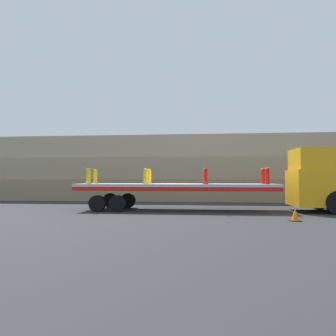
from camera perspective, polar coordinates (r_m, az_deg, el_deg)
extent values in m
plane|color=#2D2D30|center=(17.26, 1.44, -7.38)|extent=(120.00, 120.00, 0.00)
cube|color=gray|center=(24.52, 2.83, -3.82)|extent=(60.00, 3.00, 1.61)
cube|color=tan|center=(24.66, 2.85, -0.07)|extent=(60.00, 3.00, 1.61)
cube|color=tan|center=(24.91, 2.86, 3.62)|extent=(60.00, 3.00, 1.61)
cube|color=orange|center=(18.06, 24.66, -3.16)|extent=(2.59, 2.56, 1.80)
cube|color=orange|center=(17.99, 23.83, 1.38)|extent=(1.81, 2.36, 1.06)
cube|color=black|center=(18.29, 26.76, -1.98)|extent=(1.03, 2.26, 1.01)
cylinder|color=black|center=(19.38, 24.81, -4.97)|extent=(1.10, 0.28, 1.10)
cube|color=#B2B2B7|center=(17.18, 1.43, -2.99)|extent=(10.32, 2.53, 0.14)
cube|color=red|center=(15.96, 1.07, -3.69)|extent=(10.32, 0.08, 0.20)
cube|color=red|center=(18.40, 1.74, -3.43)|extent=(10.32, 0.08, 0.20)
cylinder|color=black|center=(16.56, -8.80, -6.16)|extent=(0.83, 0.30, 0.83)
cylinder|color=black|center=(18.81, -6.96, -5.64)|extent=(0.83, 0.30, 0.83)
cylinder|color=black|center=(16.85, -12.21, -6.07)|extent=(0.83, 0.30, 0.83)
cylinder|color=black|center=(19.07, -10.00, -5.57)|extent=(0.83, 0.30, 0.83)
cylinder|color=gold|center=(17.60, -13.70, -2.64)|extent=(0.28, 0.28, 0.03)
cylinder|color=gold|center=(17.60, -13.69, -1.63)|extent=(0.22, 0.22, 0.65)
sphere|color=gold|center=(17.60, -13.69, -0.42)|extent=(0.21, 0.21, 0.21)
cylinder|color=gold|center=(17.43, -13.89, -1.37)|extent=(0.10, 0.14, 0.10)
cylinder|color=gold|center=(17.77, -13.49, -1.38)|extent=(0.10, 0.14, 0.10)
cylinder|color=gold|center=(18.65, -12.54, -2.59)|extent=(0.28, 0.28, 0.03)
cylinder|color=gold|center=(18.65, -12.54, -1.64)|extent=(0.22, 0.22, 0.65)
sphere|color=gold|center=(18.65, -12.53, -0.50)|extent=(0.21, 0.21, 0.21)
cylinder|color=gold|center=(18.48, -12.71, -1.40)|extent=(0.10, 0.14, 0.10)
cylinder|color=gold|center=(18.82, -12.36, -1.40)|extent=(0.10, 0.14, 0.10)
cylinder|color=gold|center=(16.82, -3.90, -2.73)|extent=(0.28, 0.28, 0.03)
cylinder|color=gold|center=(16.81, -3.90, -1.67)|extent=(0.22, 0.22, 0.65)
sphere|color=gold|center=(16.82, -3.89, -0.41)|extent=(0.21, 0.21, 0.21)
cylinder|color=gold|center=(16.64, -4.00, -1.40)|extent=(0.10, 0.14, 0.10)
cylinder|color=gold|center=(16.99, -3.79, -1.41)|extent=(0.10, 0.14, 0.10)
cylinder|color=gold|center=(17.91, -3.28, -2.67)|extent=(0.28, 0.28, 0.03)
cylinder|color=gold|center=(17.91, -3.28, -1.68)|extent=(0.22, 0.22, 0.65)
sphere|color=gold|center=(17.92, -3.28, -0.49)|extent=(0.21, 0.21, 0.21)
cylinder|color=gold|center=(17.73, -3.37, -1.42)|extent=(0.10, 0.14, 0.10)
cylinder|color=gold|center=(18.09, -3.18, -1.43)|extent=(0.10, 0.14, 0.10)
cylinder|color=red|center=(16.56, 6.53, -2.74)|extent=(0.28, 0.28, 0.03)
cylinder|color=red|center=(16.56, 6.52, -1.67)|extent=(0.22, 0.22, 0.65)
sphere|color=red|center=(16.56, 6.52, -0.38)|extent=(0.21, 0.21, 0.21)
cylinder|color=red|center=(16.38, 6.53, -1.39)|extent=(0.10, 0.14, 0.10)
cylinder|color=red|center=(16.74, 6.52, -1.40)|extent=(0.10, 0.14, 0.10)
cylinder|color=red|center=(17.67, 6.50, -2.67)|extent=(0.28, 0.28, 0.03)
cylinder|color=red|center=(17.67, 6.50, -1.67)|extent=(0.22, 0.22, 0.65)
sphere|color=red|center=(17.68, 6.49, -0.46)|extent=(0.21, 0.21, 0.21)
cylinder|color=red|center=(17.49, 6.50, -1.41)|extent=(0.10, 0.14, 0.10)
cylinder|color=red|center=(17.85, 6.49, -1.42)|extent=(0.10, 0.14, 0.10)
cylinder|color=red|center=(16.86, 16.93, -2.65)|extent=(0.28, 0.28, 0.03)
cylinder|color=red|center=(16.86, 16.92, -1.60)|extent=(0.22, 0.22, 0.65)
sphere|color=red|center=(16.86, 16.91, -0.34)|extent=(0.21, 0.21, 0.21)
cylinder|color=red|center=(16.68, 17.03, -1.33)|extent=(0.10, 0.14, 0.10)
cylinder|color=red|center=(17.04, 16.80, -1.34)|extent=(0.10, 0.14, 0.10)
cylinder|color=red|center=(17.95, 16.26, -2.60)|extent=(0.28, 0.28, 0.03)
cylinder|color=red|center=(17.95, 16.25, -1.61)|extent=(0.22, 0.22, 0.65)
sphere|color=red|center=(17.96, 16.24, -0.43)|extent=(0.21, 0.21, 0.21)
cylinder|color=red|center=(17.77, 16.35, -1.36)|extent=(0.10, 0.14, 0.10)
cylinder|color=red|center=(18.13, 16.15, -1.37)|extent=(0.10, 0.14, 0.10)
cube|color=yellow|center=(18.13, -13.09, -0.11)|extent=(0.05, 2.73, 0.01)
cube|color=yellow|center=(17.12, 6.51, -0.05)|extent=(0.05, 2.73, 0.01)
cube|color=yellow|center=(17.41, 16.56, -0.02)|extent=(0.05, 2.73, 0.01)
cube|color=black|center=(13.97, 21.28, -8.55)|extent=(0.40, 0.40, 0.03)
cone|color=orange|center=(13.95, 21.27, -7.53)|extent=(0.31, 0.31, 0.48)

